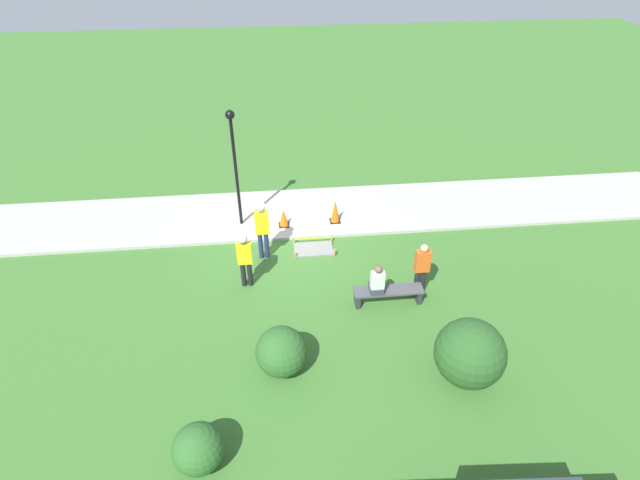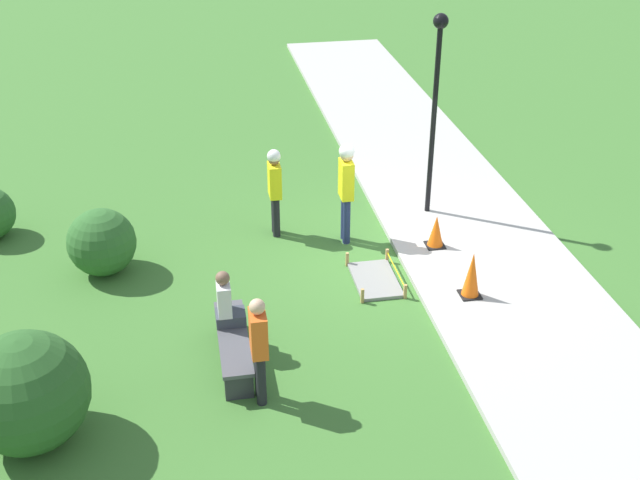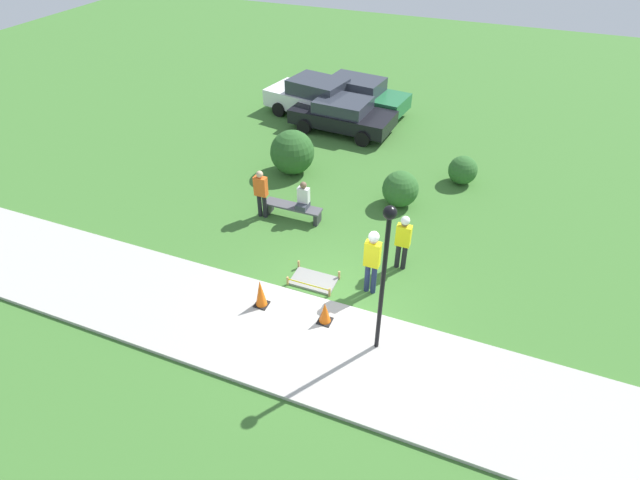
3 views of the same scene
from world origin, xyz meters
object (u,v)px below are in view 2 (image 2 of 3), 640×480
park_bench (233,343)px  person_seated_on_bench (226,303)px  traffic_cone_near_patch (472,275)px  worker_assistant (275,185)px  lamppost_near (436,87)px  traffic_cone_far_patch (436,231)px  worker_supervisor (346,183)px  bystander_in_orange_shirt (259,345)px

park_bench → person_seated_on_bench: person_seated_on_bench is taller
person_seated_on_bench → traffic_cone_near_patch: bearing=-81.8°
worker_assistant → lamppost_near: 3.48m
traffic_cone_near_patch → traffic_cone_far_patch: 1.71m
park_bench → worker_supervisor: bearing=-35.7°
traffic_cone_far_patch → bystander_in_orange_shirt: 5.10m
bystander_in_orange_shirt → traffic_cone_far_patch: bearing=-45.5°
lamppost_near → worker_supervisor: bearing=111.9°
traffic_cone_near_patch → person_seated_on_bench: (-0.58, 4.03, 0.30)m
person_seated_on_bench → worker_supervisor: 3.84m
worker_supervisor → worker_assistant: (0.49, 1.25, -0.17)m
park_bench → worker_assistant: size_ratio=1.08×
traffic_cone_near_patch → lamppost_near: (3.10, -0.21, 2.15)m
worker_assistant → lamppost_near: lamppost_near is taller
traffic_cone_near_patch → lamppost_near: 3.78m
person_seated_on_bench → worker_supervisor: bearing=-39.4°
traffic_cone_near_patch → traffic_cone_far_patch: bearing=2.2°
traffic_cone_far_patch → worker_assistant: (1.16, 2.79, 0.62)m
traffic_cone_far_patch → lamppost_near: 2.66m
traffic_cone_near_patch → person_seated_on_bench: bearing=98.2°
park_bench → person_seated_on_bench: size_ratio=2.10×
lamppost_near → park_bench: bearing=133.9°
traffic_cone_far_patch → person_seated_on_bench: bearing=119.9°
worker_supervisor → worker_assistant: worker_supervisor is taller
traffic_cone_near_patch → traffic_cone_far_patch: size_ratio=1.32×
worker_assistant → bystander_in_orange_shirt: (-4.72, 0.83, -0.10)m
park_bench → lamppost_near: bearing=-46.1°
lamppost_near → worker_assistant: bearing=94.4°
traffic_cone_far_patch → person_seated_on_bench: (-2.28, 3.96, 0.40)m
lamppost_near → traffic_cone_far_patch: bearing=168.8°
traffic_cone_far_patch → worker_supervisor: size_ratio=0.31×
person_seated_on_bench → traffic_cone_far_patch: bearing=-60.1°
traffic_cone_near_patch → person_seated_on_bench: person_seated_on_bench is taller
person_seated_on_bench → worker_supervisor: worker_supervisor is taller
worker_assistant → bystander_in_orange_shirt: size_ratio=1.05×
worker_assistant → traffic_cone_far_patch: bearing=-112.6°
lamppost_near → person_seated_on_bench: bearing=131.0°
traffic_cone_near_patch → worker_supervisor: (2.37, 1.61, 0.69)m
person_seated_on_bench → bystander_in_orange_shirt: bystander_in_orange_shirt is taller
park_bench → traffic_cone_near_patch: bearing=-76.9°
park_bench → lamppost_near: size_ratio=0.48×
park_bench → worker_assistant: (3.79, -1.12, 0.70)m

